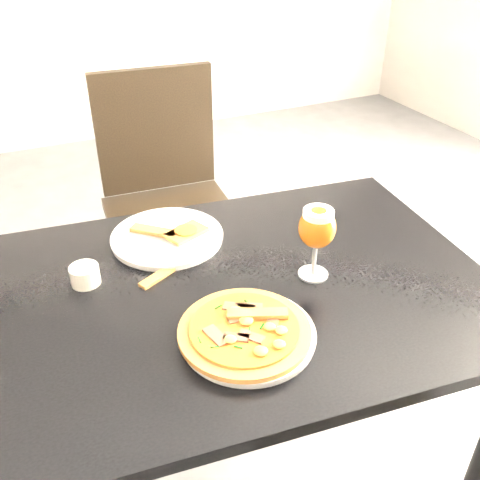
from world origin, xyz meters
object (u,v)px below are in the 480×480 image
dining_table (229,317)px  pizza (245,330)px  chair_far (168,199)px  beer_glass (317,228)px

dining_table → pizza: pizza is taller
chair_far → beer_glass: 0.93m
chair_far → pizza: 1.03m
pizza → beer_glass: (0.24, 0.13, 0.10)m
chair_far → pizza: (-0.15, -1.00, 0.22)m
pizza → chair_far: bearing=81.3°
dining_table → pizza: (-0.04, -0.17, 0.11)m
dining_table → pizza: size_ratio=4.85×
dining_table → beer_glass: bearing=-4.9°
dining_table → chair_far: bearing=88.6°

